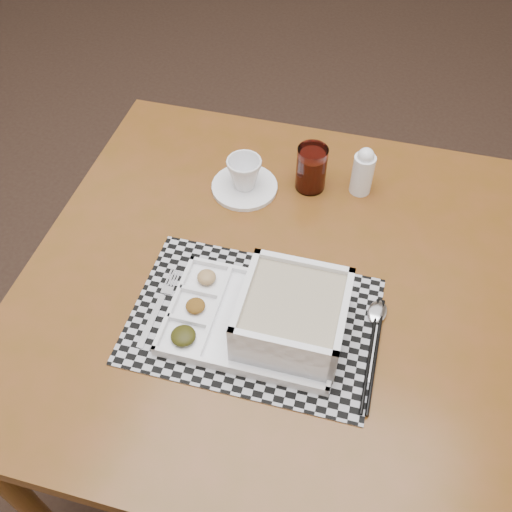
{
  "coord_description": "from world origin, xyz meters",
  "views": [
    {
      "loc": [
        1.06,
        -1.22,
        1.63
      ],
      "look_at": [
        0.8,
        -0.59,
        0.81
      ],
      "focal_mm": 40.0,
      "sensor_mm": 36.0,
      "label": 1
    }
  ],
  "objects_px": {
    "juice_glass": "(311,170)",
    "dining_table": "(270,298)",
    "cup": "(244,173)",
    "creamer_bottle": "(363,171)",
    "serving_tray": "(282,317)"
  },
  "relations": [
    {
      "from": "dining_table",
      "to": "serving_tray",
      "type": "height_order",
      "value": "serving_tray"
    },
    {
      "from": "juice_glass",
      "to": "creamer_bottle",
      "type": "height_order",
      "value": "creamer_bottle"
    },
    {
      "from": "dining_table",
      "to": "serving_tray",
      "type": "bearing_deg",
      "value": -59.15
    },
    {
      "from": "dining_table",
      "to": "juice_glass",
      "type": "xyz_separation_m",
      "value": [
        -0.01,
        0.28,
        0.13
      ]
    },
    {
      "from": "cup",
      "to": "juice_glass",
      "type": "xyz_separation_m",
      "value": [
        0.13,
        0.06,
        0.0
      ]
    },
    {
      "from": "cup",
      "to": "serving_tray",
      "type": "bearing_deg",
      "value": -81.17
    },
    {
      "from": "serving_tray",
      "to": "juice_glass",
      "type": "height_order",
      "value": "juice_glass"
    },
    {
      "from": "juice_glass",
      "to": "dining_table",
      "type": "bearing_deg",
      "value": -87.37
    },
    {
      "from": "creamer_bottle",
      "to": "juice_glass",
      "type": "bearing_deg",
      "value": -164.0
    },
    {
      "from": "creamer_bottle",
      "to": "serving_tray",
      "type": "bearing_deg",
      "value": -94.19
    },
    {
      "from": "dining_table",
      "to": "creamer_bottle",
      "type": "height_order",
      "value": "creamer_bottle"
    },
    {
      "from": "serving_tray",
      "to": "juice_glass",
      "type": "bearing_deg",
      "value": 101.46
    },
    {
      "from": "dining_table",
      "to": "cup",
      "type": "xyz_separation_m",
      "value": [
        -0.15,
        0.21,
        0.12
      ]
    },
    {
      "from": "dining_table",
      "to": "juice_glass",
      "type": "relative_size",
      "value": 10.17
    },
    {
      "from": "dining_table",
      "to": "creamer_bottle",
      "type": "bearing_deg",
      "value": 72.64
    }
  ]
}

